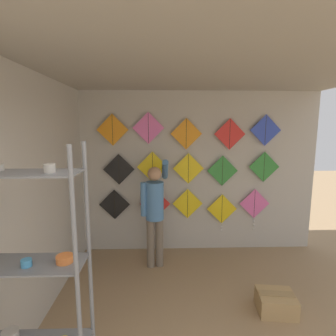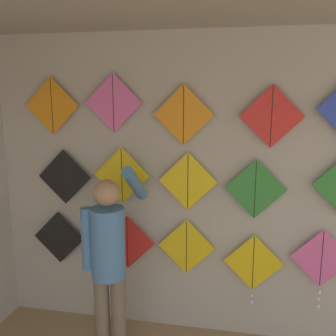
{
  "view_description": "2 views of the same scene",
  "coord_description": "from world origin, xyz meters",
  "views": [
    {
      "loc": [
        -0.49,
        -0.78,
        2.2
      ],
      "look_at": [
        -0.36,
        3.42,
        1.54
      ],
      "focal_mm": 28.0,
      "sensor_mm": 36.0,
      "label": 1
    },
    {
      "loc": [
        0.45,
        0.42,
        2.27
      ],
      "look_at": [
        -0.13,
        3.42,
        1.65
      ],
      "focal_mm": 40.0,
      "sensor_mm": 36.0,
      "label": 2
    }
  ],
  "objects": [
    {
      "name": "kite_4",
      "position": [
        1.18,
        3.65,
        0.81
      ],
      "size": [
        0.53,
        0.04,
        0.74
      ],
      "color": "pink"
    },
    {
      "name": "kite_13",
      "position": [
        0.7,
        3.66,
        2.08
      ],
      "size": [
        0.53,
        0.01,
        0.53
      ],
      "color": "red"
    },
    {
      "name": "kite_7",
      "position": [
        0.0,
        3.66,
        1.49
      ],
      "size": [
        0.53,
        0.01,
        0.53
      ],
      "color": "yellow"
    },
    {
      "name": "kite_1",
      "position": [
        -0.58,
        3.66,
        0.86
      ],
      "size": [
        0.53,
        0.01,
        0.53
      ],
      "color": "red"
    },
    {
      "name": "kite_10",
      "position": [
        -1.28,
        3.66,
        2.15
      ],
      "size": [
        0.53,
        0.01,
        0.53
      ],
      "color": "orange"
    },
    {
      "name": "kite_5",
      "position": [
        -1.19,
        3.66,
        1.48
      ],
      "size": [
        0.53,
        0.01,
        0.53
      ],
      "color": "black"
    },
    {
      "name": "kite_11",
      "position": [
        -0.68,
        3.66,
        2.18
      ],
      "size": [
        0.53,
        0.01,
        0.53
      ],
      "color": "pink"
    },
    {
      "name": "kite_0",
      "position": [
        -1.29,
        3.66,
        0.86
      ],
      "size": [
        0.53,
        0.01,
        0.53
      ],
      "color": "black"
    },
    {
      "name": "kite_6",
      "position": [
        -0.62,
        3.66,
        1.52
      ],
      "size": [
        0.53,
        0.01,
        0.53
      ],
      "color": "yellow"
    },
    {
      "name": "kite_2",
      "position": [
        -0.01,
        3.66,
        0.86
      ],
      "size": [
        0.53,
        0.01,
        0.53
      ],
      "color": "yellow"
    },
    {
      "name": "kite_3",
      "position": [
        0.61,
        3.65,
        0.73
      ],
      "size": [
        0.53,
        0.04,
        0.67
      ],
      "color": "yellow"
    },
    {
      "name": "kite_12",
      "position": [
        -0.04,
        3.66,
        2.08
      ],
      "size": [
        0.53,
        0.01,
        0.53
      ],
      "color": "orange"
    },
    {
      "name": "kite_8",
      "position": [
        0.59,
        3.66,
        1.45
      ],
      "size": [
        0.53,
        0.01,
        0.53
      ],
      "color": "#338C38"
    },
    {
      "name": "shopkeeper",
      "position": [
        -0.57,
        3.13,
        0.96
      ],
      "size": [
        0.43,
        0.62,
        1.71
      ],
      "rotation": [
        0.0,
        0.0,
        0.15
      ],
      "color": "#726656",
      "rests_on": "ground"
    },
    {
      "name": "back_panel",
      "position": [
        0.0,
        3.75,
        1.4
      ],
      "size": [
        4.48,
        0.06,
        2.8
      ],
      "primitive_type": "cube",
      "color": "#BCB7AD",
      "rests_on": "ground"
    }
  ]
}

